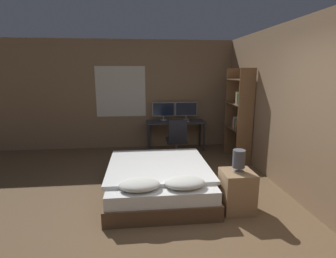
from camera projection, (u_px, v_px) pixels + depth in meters
name	position (u px, v px, depth m)	size (l,w,h in m)	color
ground_plane	(189.00, 232.00, 3.22)	(20.00, 20.00, 0.00)	brown
wall_back	(161.00, 95.00, 6.68)	(12.00, 0.08, 2.70)	#8E7051
wall_side_right	(276.00, 105.00, 4.58)	(0.06, 12.00, 2.70)	#8E7051
bed	(159.00, 180.00, 4.20)	(1.60, 1.91, 0.53)	brown
nightstand	(237.00, 191.00, 3.68)	(0.43, 0.43, 0.57)	#997551
bedside_lamp	(239.00, 159.00, 3.58)	(0.17, 0.17, 0.31)	gray
desk	(176.00, 125.00, 6.53)	(1.45, 0.56, 0.72)	#38383D
monitor_left	(163.00, 110.00, 6.60)	(0.56, 0.16, 0.45)	#B7B7BC
monitor_right	(186.00, 110.00, 6.66)	(0.56, 0.16, 0.45)	#B7B7BC
keyboard	(177.00, 122.00, 6.34)	(0.38, 0.13, 0.02)	#B7B7BC
computer_mouse	(188.00, 122.00, 6.36)	(0.07, 0.05, 0.04)	#B7B7BC
office_chair	(177.00, 143.00, 5.84)	(0.52, 0.52, 0.93)	black
bookshelf	(240.00, 112.00, 5.65)	(0.34, 0.81, 2.00)	brown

